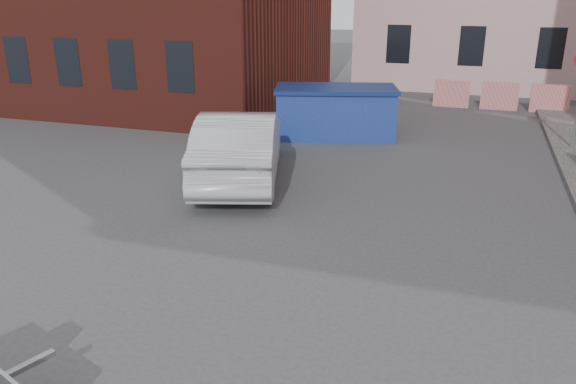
% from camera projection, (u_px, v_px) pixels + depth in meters
% --- Properties ---
extents(ground, '(120.00, 120.00, 0.00)m').
position_uv_depth(ground, '(223.00, 275.00, 8.59)').
color(ground, '#38383A').
rests_on(ground, ground).
extents(barriers, '(4.70, 0.18, 1.00)m').
position_uv_depth(barriers, '(499.00, 96.00, 20.55)').
color(barriers, red).
rests_on(barriers, ground).
extents(dumpster, '(3.89, 2.71, 1.48)m').
position_uv_depth(dumpster, '(335.00, 112.00, 16.65)').
color(dumpster, '#213D9C').
rests_on(dumpster, ground).
extents(silver_car, '(3.08, 5.14, 1.60)m').
position_uv_depth(silver_car, '(240.00, 146.00, 12.72)').
color(silver_car, '#B6B8BE').
rests_on(silver_car, ground).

